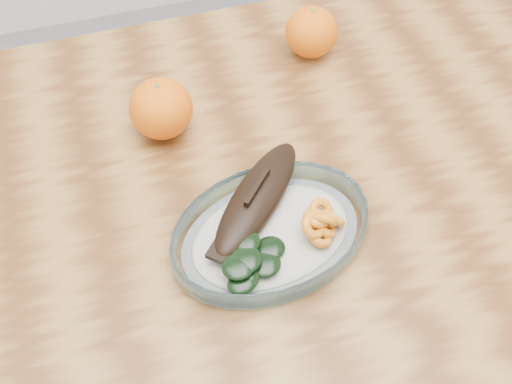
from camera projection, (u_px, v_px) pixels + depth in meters
dining_table at (265, 240)px, 0.90m from camera, size 1.20×0.80×0.75m
plated_meal at (270, 230)px, 0.77m from camera, size 0.53×0.53×0.08m
orange_left at (161, 109)px, 0.86m from camera, size 0.09×0.09×0.09m
orange_right at (312, 32)px, 0.96m from camera, size 0.08×0.08×0.08m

